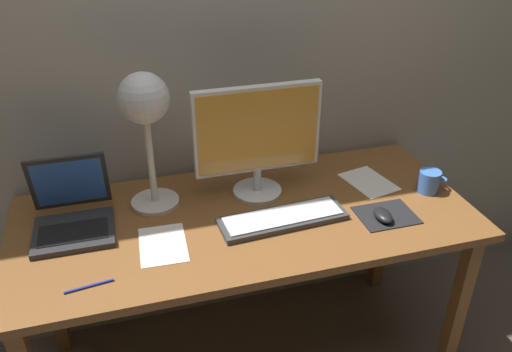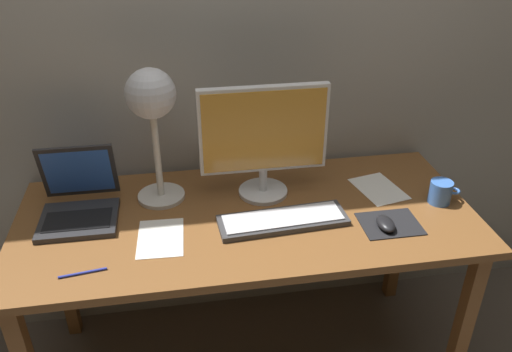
{
  "view_description": "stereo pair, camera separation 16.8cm",
  "coord_description": "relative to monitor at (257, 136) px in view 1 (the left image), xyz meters",
  "views": [
    {
      "loc": [
        -0.38,
        -1.45,
        1.76
      ],
      "look_at": [
        0.02,
        -0.05,
        0.92
      ],
      "focal_mm": 36.3,
      "sensor_mm": 36.0,
      "label": 1
    },
    {
      "loc": [
        -0.21,
        -1.49,
        1.76
      ],
      "look_at": [
        0.02,
        -0.05,
        0.92
      ],
      "focal_mm": 36.3,
      "sensor_mm": 36.0,
      "label": 2
    }
  ],
  "objects": [
    {
      "name": "mousepad",
      "position": [
        0.39,
        -0.27,
        -0.23
      ],
      "size": [
        0.2,
        0.16,
        0.0
      ],
      "primitive_type": "cube",
      "color": "black",
      "rests_on": "desk"
    },
    {
      "name": "desk_lamp",
      "position": [
        -0.38,
        0.03,
        0.13
      ],
      "size": [
        0.17,
        0.17,
        0.49
      ],
      "color": "beige",
      "rests_on": "desk"
    },
    {
      "name": "desk",
      "position": [
        -0.08,
        -0.13,
        -0.32
      ],
      "size": [
        1.6,
        0.7,
        0.74
      ],
      "color": "brown",
      "rests_on": "ground"
    },
    {
      "name": "paper_sheet_by_keyboard",
      "position": [
        -0.38,
        -0.22,
        -0.23
      ],
      "size": [
        0.16,
        0.22,
        0.0
      ],
      "primitive_type": "cube",
      "rotation": [
        0.0,
        0.0,
        -0.04
      ],
      "color": "white",
      "rests_on": "desk"
    },
    {
      "name": "laptop",
      "position": [
        -0.65,
        -0.02,
        -0.17
      ],
      "size": [
        0.26,
        0.28,
        0.23
      ],
      "color": "#28282B",
      "rests_on": "desk"
    },
    {
      "name": "back_wall",
      "position": [
        -0.08,
        0.27,
        0.32
      ],
      "size": [
        4.8,
        0.06,
        2.6
      ],
      "primitive_type": "cube",
      "color": "#9E998E",
      "rests_on": "ground"
    },
    {
      "name": "pen",
      "position": [
        -0.61,
        -0.36,
        -0.23
      ],
      "size": [
        0.14,
        0.03,
        0.01
      ],
      "primitive_type": "cylinder",
      "rotation": [
        0.0,
        1.57,
        0.14
      ],
      "color": "#2633A5",
      "rests_on": "desk"
    },
    {
      "name": "coffee_mug",
      "position": [
        0.62,
        -0.16,
        -0.19
      ],
      "size": [
        0.11,
        0.08,
        0.08
      ],
      "color": "#3F72CC",
      "rests_on": "desk"
    },
    {
      "name": "monitor",
      "position": [
        0.0,
        0.0,
        0.0
      ],
      "size": [
        0.46,
        0.18,
        0.42
      ],
      "color": "silver",
      "rests_on": "desk"
    },
    {
      "name": "mouse",
      "position": [
        0.37,
        -0.29,
        -0.22
      ],
      "size": [
        0.06,
        0.1,
        0.03
      ],
      "primitive_type": "ellipsoid",
      "color": "black",
      "rests_on": "mousepad"
    },
    {
      "name": "paper_sheet_near_mouse",
      "position": [
        0.44,
        -0.04,
        -0.23
      ],
      "size": [
        0.19,
        0.24,
        0.0
      ],
      "primitive_type": "cube",
      "rotation": [
        0.0,
        0.0,
        0.21
      ],
      "color": "white",
      "rests_on": "desk"
    },
    {
      "name": "keyboard_main",
      "position": [
        0.03,
        -0.2,
        -0.22
      ],
      "size": [
        0.45,
        0.17,
        0.03
      ],
      "color": "#38383A",
      "rests_on": "desk"
    }
  ]
}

